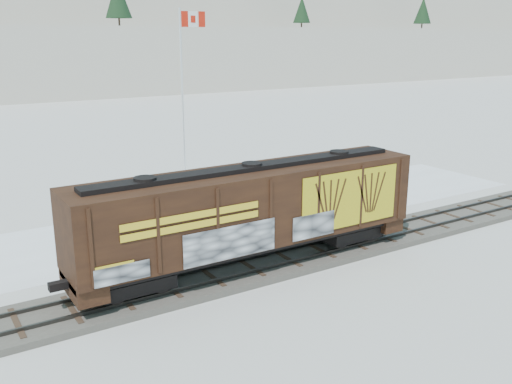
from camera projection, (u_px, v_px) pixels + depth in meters
ground at (318, 255)px, 28.13m from camera, size 500.00×500.00×0.00m
rail_track at (318, 252)px, 28.09m from camera, size 50.00×3.40×0.43m
parking_strip at (241, 215)px, 34.24m from camera, size 40.00×8.00×0.03m
hopper_railcar at (252, 210)px, 25.36m from camera, size 16.45×3.06×4.56m
flagpole at (185, 125)px, 38.78m from camera, size 2.30×0.90×12.17m
car_silver at (156, 215)px, 31.64m from camera, size 4.66×2.38×1.52m
car_white at (275, 204)px, 33.87m from camera, size 4.67×2.73×1.46m
car_dark at (277, 204)px, 33.80m from camera, size 5.44×3.86×1.46m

